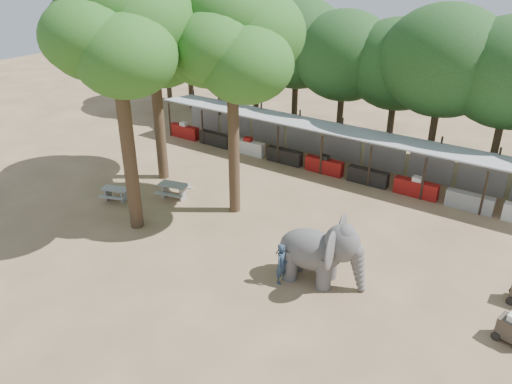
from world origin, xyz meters
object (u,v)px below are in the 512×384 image
Objects in this scene: yard_tree_center at (115,30)px; handler at (282,264)px; picnic_table_far at (174,189)px; yard_tree_back at (232,40)px; picnic_table_near at (116,192)px; elephant at (321,251)px; yard_tree_left at (152,34)px.

handler is (8.40, -0.12, -8.33)m from yard_tree_center.
yard_tree_back is at bearing 1.06° from picnic_table_far.
picnic_table_far is (2.39, 1.99, 0.06)m from picnic_table_near.
elephant is 2.13× the size of picnic_table_near.
handler is 9.45m from picnic_table_far.
yard_tree_left is 5.79× the size of picnic_table_far.
picnic_table_near is (-12.47, 0.29, -0.95)m from elephant.
yard_tree_left is 14.92m from elephant.
handler is (5.40, -4.12, -7.66)m from yard_tree_back.
yard_tree_back is at bearing 53.14° from yard_tree_center.
elephant is at bearing -18.23° from yard_tree_left.
yard_tree_left is 0.92× the size of yard_tree_center.
picnic_table_far is at bearing 78.83° from handler.
yard_tree_center reaches higher than picnic_table_far.
yard_tree_center is 1.06× the size of yard_tree_back.
elephant is 2.13× the size of handler.
elephant is 12.51m from picnic_table_near.
yard_tree_center reaches higher than yard_tree_back.
yard_tree_center is 9.27m from picnic_table_near.
picnic_table_near is at bearing -87.72° from yard_tree_left.
picnic_table_far is at bearing -165.78° from yard_tree_back.
picnic_table_near is (-2.85, 1.14, -8.74)m from yard_tree_center.
picnic_table_far reaches higher than picnic_table_near.
picnic_table_near is 0.93× the size of picnic_table_far.
yard_tree_center is at bearing -94.77° from picnic_table_far.
yard_tree_left is at bearing 72.63° from picnic_table_near.
yard_tree_center is (3.00, -5.00, 1.01)m from yard_tree_left.
yard_tree_left is at bearing 170.54° from yard_tree_back.
picnic_table_near is at bearing 169.21° from elephant.
handler is at bearing -151.04° from elephant.
yard_tree_center is 5.04m from yard_tree_back.
yard_tree_back is at bearing 61.60° from handler.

